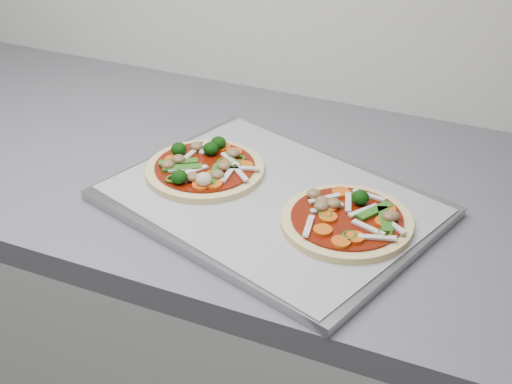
% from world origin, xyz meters
% --- Properties ---
extents(countertop, '(3.60, 0.60, 0.04)m').
position_xyz_m(countertop, '(0.00, 1.30, 0.88)').
color(countertop, slate).
rests_on(countertop, base_cabinet).
extents(baking_tray, '(0.52, 0.44, 0.01)m').
position_xyz_m(baking_tray, '(0.03, 1.22, 0.91)').
color(baking_tray, '#99989D').
rests_on(baking_tray, countertop).
extents(parchment, '(0.50, 0.43, 0.00)m').
position_xyz_m(parchment, '(0.03, 1.22, 0.92)').
color(parchment, '#97979C').
rests_on(parchment, baking_tray).
extents(pizza_left, '(0.18, 0.18, 0.03)m').
position_xyz_m(pizza_left, '(-0.09, 1.24, 0.93)').
color(pizza_left, '#D8C07B').
rests_on(pizza_left, parchment).
extents(pizza_right, '(0.18, 0.18, 0.03)m').
position_xyz_m(pizza_right, '(0.15, 1.20, 0.92)').
color(pizza_right, '#D8C07B').
rests_on(pizza_right, parchment).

